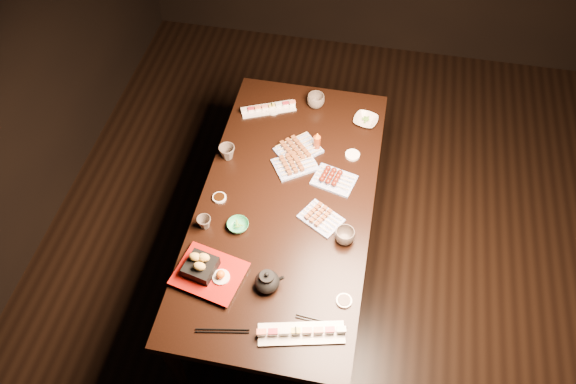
# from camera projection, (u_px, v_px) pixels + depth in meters

# --- Properties ---
(ground) EXTENTS (5.00, 5.00, 0.00)m
(ground) POSITION_uv_depth(u_px,v_px,m) (343.00, 305.00, 3.39)
(ground) COLOR black
(ground) RESTS_ON ground
(dining_table) EXTENTS (0.99, 1.84, 0.75)m
(dining_table) POSITION_uv_depth(u_px,v_px,m) (286.00, 240.00, 3.23)
(dining_table) COLOR black
(dining_table) RESTS_ON ground
(sushi_platter_near) EXTENTS (0.40, 0.19, 0.05)m
(sushi_platter_near) POSITION_uv_depth(u_px,v_px,m) (301.00, 332.00, 2.47)
(sushi_platter_near) COLOR white
(sushi_platter_near) RESTS_ON dining_table
(sushi_platter_far) EXTENTS (0.33, 0.21, 0.04)m
(sushi_platter_far) POSITION_uv_depth(u_px,v_px,m) (268.00, 107.00, 3.33)
(sushi_platter_far) COLOR white
(sushi_platter_far) RESTS_ON dining_table
(yakitori_plate_center) EXTENTS (0.28, 0.26, 0.06)m
(yakitori_plate_center) POSITION_uv_depth(u_px,v_px,m) (295.00, 162.00, 3.06)
(yakitori_plate_center) COLOR #828EB6
(yakitori_plate_center) RESTS_ON dining_table
(yakitori_plate_right) EXTENTS (0.25, 0.23, 0.05)m
(yakitori_plate_right) POSITION_uv_depth(u_px,v_px,m) (321.00, 216.00, 2.84)
(yakitori_plate_right) COLOR #828EB6
(yakitori_plate_right) RESTS_ON dining_table
(yakitori_plate_left) EXTENTS (0.29, 0.29, 0.06)m
(yakitori_plate_left) POSITION_uv_depth(u_px,v_px,m) (298.00, 148.00, 3.12)
(yakitori_plate_left) COLOR #828EB6
(yakitori_plate_left) RESTS_ON dining_table
(tsukune_plate) EXTENTS (0.25, 0.21, 0.06)m
(tsukune_plate) POSITION_uv_depth(u_px,v_px,m) (334.00, 178.00, 2.99)
(tsukune_plate) COLOR #828EB6
(tsukune_plate) RESTS_ON dining_table
(edamame_bowl_green) EXTENTS (0.13, 0.13, 0.03)m
(edamame_bowl_green) POSITION_uv_depth(u_px,v_px,m) (238.00, 225.00, 2.82)
(edamame_bowl_green) COLOR #339D63
(edamame_bowl_green) RESTS_ON dining_table
(edamame_bowl_cream) EXTENTS (0.16, 0.16, 0.03)m
(edamame_bowl_cream) POSITION_uv_depth(u_px,v_px,m) (366.00, 121.00, 3.27)
(edamame_bowl_cream) COLOR beige
(edamame_bowl_cream) RESTS_ON dining_table
(tempura_tray) EXTENTS (0.36, 0.31, 0.12)m
(tempura_tray) POSITION_uv_depth(u_px,v_px,m) (209.00, 270.00, 2.62)
(tempura_tray) COLOR black
(tempura_tray) RESTS_ON dining_table
(teacup_near_left) EXTENTS (0.09, 0.09, 0.07)m
(teacup_near_left) POSITION_uv_depth(u_px,v_px,m) (204.00, 223.00, 2.81)
(teacup_near_left) COLOR #50453D
(teacup_near_left) RESTS_ON dining_table
(teacup_mid_right) EXTENTS (0.13, 0.13, 0.08)m
(teacup_mid_right) POSITION_uv_depth(u_px,v_px,m) (345.00, 236.00, 2.75)
(teacup_mid_right) COLOR #50453D
(teacup_mid_right) RESTS_ON dining_table
(teacup_far_left) EXTENTS (0.10, 0.10, 0.08)m
(teacup_far_left) POSITION_uv_depth(u_px,v_px,m) (227.00, 152.00, 3.09)
(teacup_far_left) COLOR #50453D
(teacup_far_left) RESTS_ON dining_table
(teacup_far_right) EXTENTS (0.12, 0.12, 0.08)m
(teacup_far_right) POSITION_uv_depth(u_px,v_px,m) (316.00, 101.00, 3.34)
(teacup_far_right) COLOR #50453D
(teacup_far_right) RESTS_ON dining_table
(teapot) EXTENTS (0.18, 0.18, 0.12)m
(teapot) POSITION_uv_depth(u_px,v_px,m) (267.00, 280.00, 2.58)
(teapot) COLOR black
(teapot) RESTS_ON dining_table
(condiment_bottle) EXTENTS (0.05, 0.05, 0.13)m
(condiment_bottle) POSITION_uv_depth(u_px,v_px,m) (317.00, 141.00, 3.11)
(condiment_bottle) COLOR maroon
(condiment_bottle) RESTS_ON dining_table
(sauce_dish_west) EXTENTS (0.10, 0.10, 0.01)m
(sauce_dish_west) POSITION_uv_depth(u_px,v_px,m) (219.00, 198.00, 2.94)
(sauce_dish_west) COLOR white
(sauce_dish_west) RESTS_ON dining_table
(sauce_dish_east) EXTENTS (0.10, 0.10, 0.01)m
(sauce_dish_east) POSITION_uv_depth(u_px,v_px,m) (352.00, 155.00, 3.12)
(sauce_dish_east) COLOR white
(sauce_dish_east) RESTS_ON dining_table
(sauce_dish_se) EXTENTS (0.09, 0.09, 0.01)m
(sauce_dish_se) POSITION_uv_depth(u_px,v_px,m) (344.00, 301.00, 2.58)
(sauce_dish_se) COLOR white
(sauce_dish_se) RESTS_ON dining_table
(sauce_dish_nw) EXTENTS (0.10, 0.10, 0.01)m
(sauce_dish_nw) POSITION_uv_depth(u_px,v_px,m) (273.00, 110.00, 3.34)
(sauce_dish_nw) COLOR white
(sauce_dish_nw) RESTS_ON dining_table
(chopsticks_near) EXTENTS (0.24, 0.06, 0.01)m
(chopsticks_near) POSITION_uv_depth(u_px,v_px,m) (222.00, 331.00, 2.49)
(chopsticks_near) COLOR black
(chopsticks_near) RESTS_ON dining_table
(chopsticks_se) EXTENTS (0.24, 0.04, 0.01)m
(chopsticks_se) POSITION_uv_depth(u_px,v_px,m) (321.00, 322.00, 2.52)
(chopsticks_se) COLOR black
(chopsticks_se) RESTS_ON dining_table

